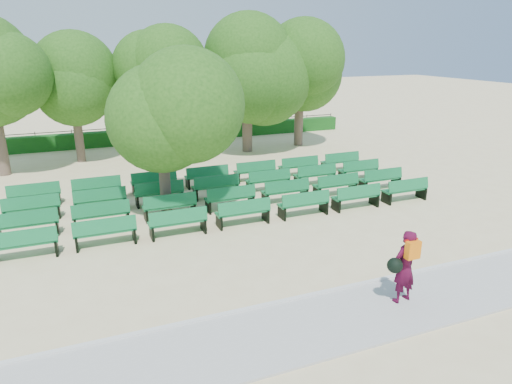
% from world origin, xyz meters
% --- Properties ---
extents(ground, '(120.00, 120.00, 0.00)m').
position_xyz_m(ground, '(0.00, 0.00, 0.00)').
color(ground, beige).
extents(paving, '(30.00, 2.20, 0.06)m').
position_xyz_m(paving, '(0.00, -7.40, 0.03)').
color(paving, '#B1B0AC').
rests_on(paving, ground).
extents(curb, '(30.00, 0.12, 0.10)m').
position_xyz_m(curb, '(0.00, -6.25, 0.05)').
color(curb, silver).
rests_on(curb, ground).
extents(hedge, '(26.00, 0.70, 0.90)m').
position_xyz_m(hedge, '(0.00, 14.00, 0.45)').
color(hedge, '#155117').
rests_on(hedge, ground).
extents(fence, '(26.00, 0.10, 1.02)m').
position_xyz_m(fence, '(0.00, 14.40, 0.00)').
color(fence, black).
rests_on(fence, ground).
extents(tree_line, '(21.80, 6.80, 7.04)m').
position_xyz_m(tree_line, '(0.00, 10.00, 0.00)').
color(tree_line, '#2C5E19').
rests_on(tree_line, ground).
extents(bench_array, '(1.89, 0.59, 1.19)m').
position_xyz_m(bench_array, '(0.30, 1.30, 0.10)').
color(bench_array, '#13713B').
rests_on(bench_array, ground).
extents(tree_among, '(4.14, 4.14, 5.82)m').
position_xyz_m(tree_among, '(-1.98, 1.05, 3.94)').
color(tree_among, brown).
rests_on(tree_among, ground).
extents(person, '(0.89, 0.56, 1.84)m').
position_xyz_m(person, '(2.06, -7.29, 1.01)').
color(person, '#410923').
rests_on(person, ground).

